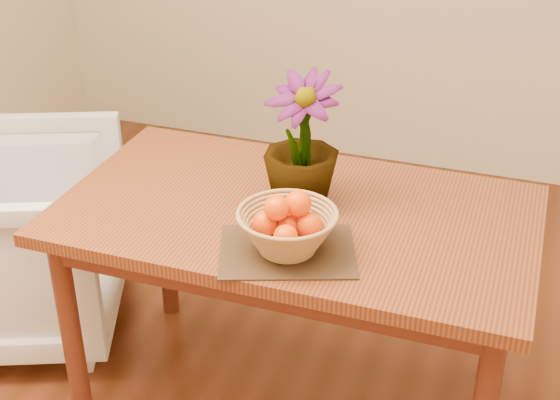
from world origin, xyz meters
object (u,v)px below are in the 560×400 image
(table, at_px, (295,234))
(potted_plant, at_px, (302,141))
(wicker_basket, at_px, (287,233))
(armchair, at_px, (8,230))

(table, distance_m, potted_plant, 0.29)
(wicker_basket, bearing_deg, potted_plant, 100.57)
(table, bearing_deg, potted_plant, 89.10)
(wicker_basket, distance_m, potted_plant, 0.31)
(table, xyz_separation_m, potted_plant, (0.00, 0.05, 0.29))
(table, height_order, wicker_basket, wicker_basket)
(potted_plant, bearing_deg, armchair, -172.73)
(wicker_basket, relative_size, armchair, 0.34)
(table, relative_size, armchair, 1.73)
(table, bearing_deg, wicker_basket, -77.18)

